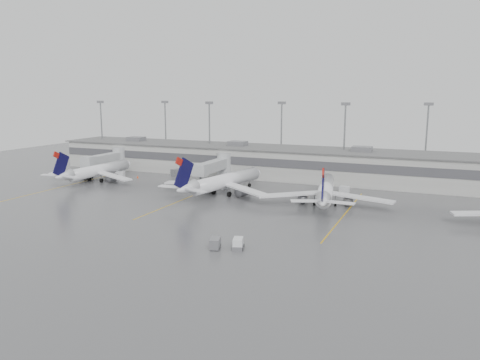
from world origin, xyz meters
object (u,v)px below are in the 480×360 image
at_px(jet_far_left, 96,170).
at_px(jet_mid_right, 325,190).
at_px(jet_mid_left, 223,181).
at_px(baggage_tug, 238,245).

height_order(jet_far_left, jet_mid_right, jet_mid_right).
relative_size(jet_far_left, jet_mid_right, 0.96).
bearing_deg(jet_mid_left, jet_mid_right, 10.26).
xyz_separation_m(jet_mid_left, jet_mid_right, (23.74, -0.44, -0.13)).
height_order(jet_far_left, jet_mid_left, jet_mid_left).
bearing_deg(jet_far_left, jet_mid_right, -1.36).
height_order(jet_mid_left, baggage_tug, jet_mid_left).
distance_m(jet_far_left, jet_mid_left, 37.90).
bearing_deg(jet_far_left, jet_mid_left, -2.19).
distance_m(jet_mid_right, baggage_tug, 33.34).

